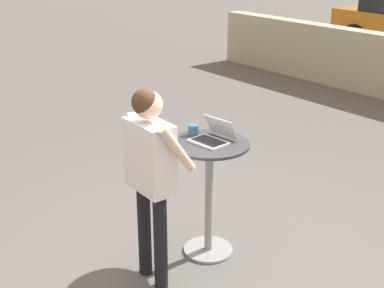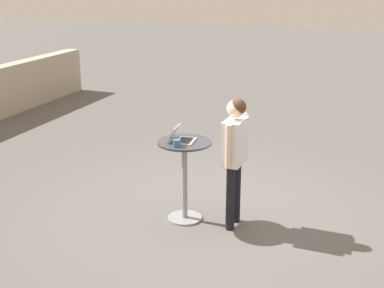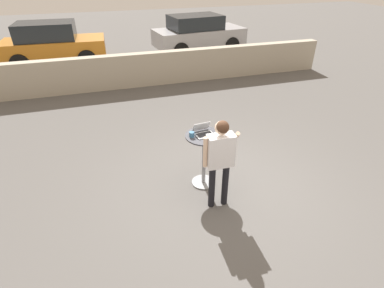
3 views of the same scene
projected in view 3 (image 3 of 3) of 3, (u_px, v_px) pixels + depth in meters
name	position (u px, v px, depth m)	size (l,w,h in m)	color
ground_plane	(223.00, 188.00, 5.67)	(50.00, 50.00, 0.00)	#5B5956
pavement_kerb	(158.00, 68.00, 10.25)	(12.34, 0.35, 1.10)	#B2A893
cafe_table	(204.00, 153.00, 5.45)	(0.69, 0.69, 1.06)	gray
laptop	(204.00, 132.00, 5.27)	(0.34, 0.34, 0.19)	silver
coffee_mug	(192.00, 134.00, 5.19)	(0.13, 0.09, 0.09)	#336084
standing_person	(220.00, 154.00, 4.75)	(0.58, 0.36, 1.66)	black
parked_car_near_street	(52.00, 44.00, 12.04)	(4.01, 1.94, 1.67)	#B76B19
parked_car_further_down	(198.00, 33.00, 13.87)	(4.33, 2.29, 1.63)	#9E9EA3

